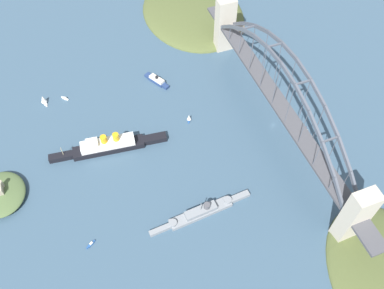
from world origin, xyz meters
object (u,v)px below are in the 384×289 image
at_px(seaplane_taxiing_near_bridge, 303,131).
at_px(naval_cruiser, 202,212).
at_px(harbor_ferry_steamer, 157,80).
at_px(fort_island_mid_harbor, 0,194).
at_px(ocean_liner, 109,145).
at_px(small_boat_1, 43,99).
at_px(small_boat_4, 91,244).
at_px(small_boat_2, 189,117).
at_px(small_boat_0, 65,98).
at_px(harbor_arch_bridge, 279,101).

bearing_deg(seaplane_taxiing_near_bridge, naval_cruiser, 110.61).
distance_m(harbor_ferry_steamer, fort_island_mid_harbor, 178.57).
relative_size(ocean_liner, fort_island_mid_harbor, 2.34).
relative_size(harbor_ferry_steamer, small_boat_1, 2.77).
xyz_separation_m(fort_island_mid_harbor, small_boat_4, (-66.77, -59.20, -3.28)).
bearing_deg(small_boat_4, harbor_ferry_steamer, -34.18).
bearing_deg(harbor_ferry_steamer, fort_island_mid_harbor, 116.85).
bearing_deg(fort_island_mid_harbor, naval_cruiser, -116.18).
distance_m(naval_cruiser, small_boat_2, 97.68).
bearing_deg(harbor_ferry_steamer, naval_cruiser, 175.50).
xyz_separation_m(naval_cruiser, fort_island_mid_harbor, (72.39, 147.26, 0.99)).
bearing_deg(ocean_liner, fort_island_mid_harbor, 99.42).
bearing_deg(fort_island_mid_harbor, small_boat_1, -27.96).
bearing_deg(small_boat_0, harbor_arch_bridge, -120.15).
xyz_separation_m(ocean_liner, harbor_ferry_steamer, (65.02, -65.09, -3.15)).
bearing_deg(seaplane_taxiing_near_bridge, small_boat_2, 61.34).
height_order(seaplane_taxiing_near_bridge, small_boat_1, small_boat_1).
relative_size(harbor_arch_bridge, seaplane_taxiing_near_bridge, 27.98).
bearing_deg(harbor_arch_bridge, seaplane_taxiing_near_bridge, -128.73).
height_order(naval_cruiser, fort_island_mid_harbor, naval_cruiser).
distance_m(harbor_arch_bridge, fort_island_mid_harbor, 244.81).
distance_m(ocean_liner, naval_cruiser, 102.80).
bearing_deg(small_boat_1, fort_island_mid_harbor, 152.04).
distance_m(naval_cruiser, small_boat_0, 180.74).
distance_m(ocean_liner, small_boat_2, 78.18).
height_order(fort_island_mid_harbor, small_boat_4, fort_island_mid_harbor).
bearing_deg(ocean_liner, small_boat_2, -85.28).
bearing_deg(fort_island_mid_harbor, small_boat_2, -82.69).
relative_size(ocean_liner, harbor_ferry_steamer, 3.62).
distance_m(fort_island_mid_harbor, small_boat_2, 173.52).
height_order(ocean_liner, small_boat_4, ocean_liner).
height_order(harbor_arch_bridge, fort_island_mid_harbor, harbor_arch_bridge).
relative_size(harbor_ferry_steamer, seaplane_taxiing_near_bridge, 2.74).
bearing_deg(small_boat_2, fort_island_mid_harbor, 97.31).
relative_size(naval_cruiser, harbor_ferry_steamer, 3.04).
height_order(harbor_ferry_steamer, small_boat_1, small_boat_1).
height_order(ocean_liner, naval_cruiser, ocean_liner).
xyz_separation_m(harbor_ferry_steamer, small_boat_1, (11.54, 110.36, 2.39)).
bearing_deg(ocean_liner, small_boat_4, 156.98).
xyz_separation_m(ocean_liner, seaplane_taxiing_near_bridge, (-43.98, -170.14, -3.53)).
height_order(ocean_liner, harbor_ferry_steamer, ocean_liner).
relative_size(ocean_liner, small_boat_1, 10.02).
bearing_deg(ocean_liner, harbor_ferry_steamer, -45.03).
relative_size(harbor_arch_bridge, small_boat_4, 36.53).
xyz_separation_m(ocean_liner, small_boat_4, (-82.41, 35.02, -4.84)).
bearing_deg(fort_island_mid_harbor, ocean_liner, -80.58).
distance_m(naval_cruiser, small_boat_1, 191.72).
distance_m(ocean_liner, seaplane_taxiing_near_bridge, 175.77).
distance_m(harbor_ferry_steamer, small_boat_4, 178.21).
distance_m(fort_island_mid_harbor, seaplane_taxiing_near_bridge, 265.88).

